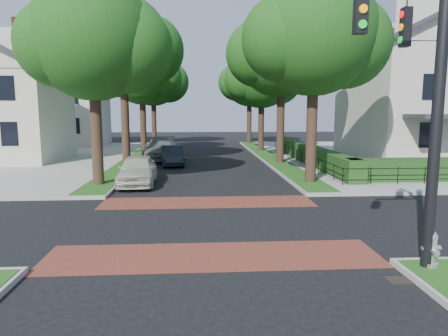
{
  "coord_description": "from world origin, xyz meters",
  "views": [
    {
      "loc": [
        -0.34,
        -13.47,
        3.89
      ],
      "look_at": [
        0.64,
        2.35,
        1.6
      ],
      "focal_mm": 32.0,
      "sensor_mm": 36.0,
      "label": 1
    }
  ],
  "objects_px": {
    "traffic_signal": "(426,74)",
    "fire_hydrant": "(431,249)",
    "parked_car_middle": "(172,155)",
    "parked_car_rear": "(161,149)",
    "parked_car_front": "(137,170)"
  },
  "relations": [
    {
      "from": "parked_car_middle",
      "to": "fire_hydrant",
      "type": "xyz_separation_m",
      "value": [
        7.5,
        -19.71,
        -0.11
      ]
    },
    {
      "from": "parked_car_middle",
      "to": "parked_car_rear",
      "type": "xyz_separation_m",
      "value": [
        -1.12,
        3.55,
        0.15
      ]
    },
    {
      "from": "traffic_signal",
      "to": "parked_car_middle",
      "type": "relative_size",
      "value": 1.88
    },
    {
      "from": "parked_car_front",
      "to": "parked_car_middle",
      "type": "relative_size",
      "value": 1.09
    },
    {
      "from": "parked_car_middle",
      "to": "parked_car_rear",
      "type": "bearing_deg",
      "value": 99.08
    },
    {
      "from": "traffic_signal",
      "to": "parked_car_front",
      "type": "relative_size",
      "value": 1.73
    },
    {
      "from": "parked_car_rear",
      "to": "fire_hydrant",
      "type": "relative_size",
      "value": 6.43
    },
    {
      "from": "parked_car_front",
      "to": "fire_hydrant",
      "type": "height_order",
      "value": "parked_car_front"
    },
    {
      "from": "parked_car_front",
      "to": "parked_car_middle",
      "type": "bearing_deg",
      "value": 77.93
    },
    {
      "from": "traffic_signal",
      "to": "parked_car_middle",
      "type": "height_order",
      "value": "traffic_signal"
    },
    {
      "from": "traffic_signal",
      "to": "fire_hydrant",
      "type": "xyz_separation_m",
      "value": [
        0.31,
        -0.19,
        -4.12
      ]
    },
    {
      "from": "traffic_signal",
      "to": "parked_car_middle",
      "type": "bearing_deg",
      "value": 110.22
    },
    {
      "from": "parked_car_front",
      "to": "fire_hydrant",
      "type": "bearing_deg",
      "value": -56.36
    },
    {
      "from": "traffic_signal",
      "to": "fire_hydrant",
      "type": "bearing_deg",
      "value": -31.73
    },
    {
      "from": "parked_car_rear",
      "to": "fire_hydrant",
      "type": "distance_m",
      "value": 24.81
    }
  ]
}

